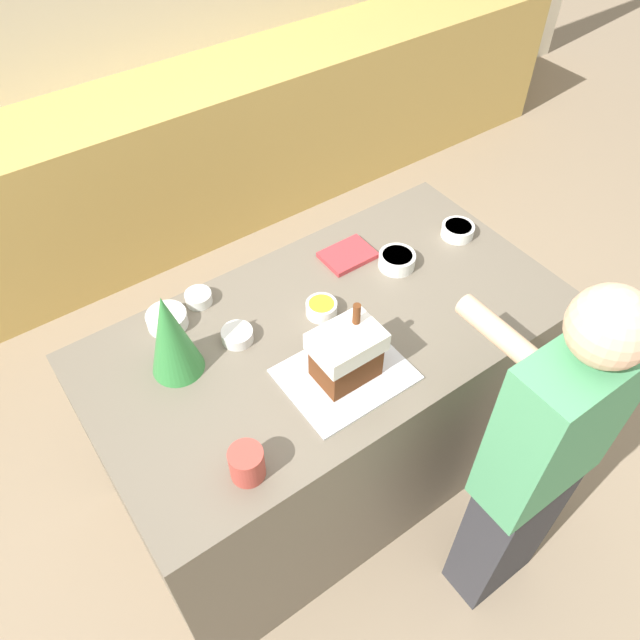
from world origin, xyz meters
TOP-DOWN VIEW (x-y plane):
  - ground_plane at (0.00, 0.00)m, footprint 12.00×12.00m
  - wall_back at (0.00, 2.21)m, footprint 8.00×0.05m
  - back_cabinet_block at (0.00, 1.88)m, footprint 6.00×0.60m
  - kitchen_island at (0.00, 0.00)m, footprint 1.63×0.86m
  - baking_tray at (-0.08, -0.19)m, footprint 0.38×0.31m
  - gingerbread_house at (-0.08, -0.19)m, footprint 0.21×0.15m
  - decorative_tree at (-0.49, 0.14)m, footprint 0.16×0.16m
  - candy_bowl_near_tray_right at (0.38, 0.10)m, footprint 0.13×0.13m
  - candy_bowl_center_rear at (-0.28, 0.13)m, footprint 0.10×0.10m
  - candy_bowl_far_right at (0.01, 0.07)m, footprint 0.11×0.11m
  - candy_bowl_far_left at (-0.30, 0.36)m, footprint 0.09×0.09m
  - candy_bowl_beside_tree at (-0.43, 0.32)m, footprint 0.14×0.14m
  - candy_bowl_near_tray_left at (0.68, 0.10)m, footprint 0.12×0.12m
  - cookbook at (0.26, 0.24)m, footprint 0.19×0.14m
  - mug at (-0.50, -0.31)m, footprint 0.10×0.10m
  - person at (0.25, -0.72)m, footprint 0.41×0.51m

SIDE VIEW (x-z plane):
  - ground_plane at x=0.00m, z-range 0.00..0.00m
  - back_cabinet_block at x=0.00m, z-range 0.00..0.91m
  - kitchen_island at x=0.00m, z-range 0.00..0.94m
  - person at x=0.25m, z-range 0.03..1.57m
  - baking_tray at x=-0.08m, z-range 0.94..0.95m
  - cookbook at x=0.26m, z-range 0.94..0.96m
  - candy_bowl_far_left at x=-0.30m, z-range 0.94..0.99m
  - candy_bowl_center_rear at x=-0.28m, z-range 0.94..0.99m
  - candy_bowl_near_tray_left at x=0.68m, z-range 0.94..0.99m
  - candy_bowl_far_right at x=0.01m, z-range 0.94..0.99m
  - candy_bowl_beside_tree at x=-0.43m, z-range 0.94..1.00m
  - candy_bowl_near_tray_right at x=0.38m, z-range 0.95..1.00m
  - mug at x=-0.50m, z-range 0.94..1.05m
  - gingerbread_house at x=-0.08m, z-range 0.92..1.18m
  - decorative_tree at x=-0.49m, z-range 0.94..1.26m
  - wall_back at x=0.00m, z-range 0.00..2.60m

